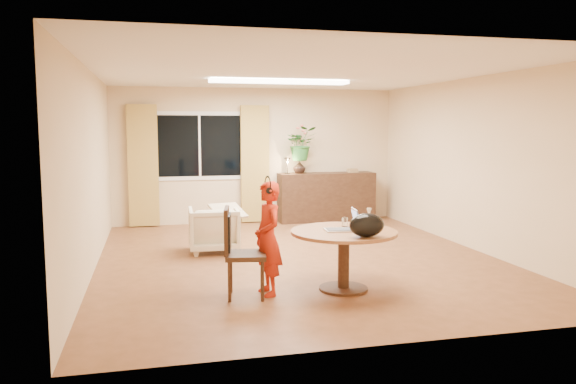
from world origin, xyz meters
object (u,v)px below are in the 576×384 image
object	(u,v)px
armchair	(214,229)
dining_table	(344,243)
child	(268,238)
sideboard	(326,197)
dining_chair	(246,253)

from	to	relation	value
armchair	dining_table	bearing A→B (deg)	119.91
child	sideboard	xyz separation A→B (m)	(2.12, 4.58, -0.15)
dining_chair	sideboard	distance (m)	5.19
child	armchair	world-z (taller)	child
dining_table	sideboard	xyz separation A→B (m)	(1.24, 4.61, -0.06)
dining_table	child	distance (m)	0.88
dining_table	dining_chair	xyz separation A→B (m)	(-1.13, -0.01, -0.05)
dining_chair	armchair	xyz separation A→B (m)	(-0.10, 2.34, -0.16)
dining_table	sideboard	distance (m)	4.78
sideboard	armchair	bearing A→B (deg)	-137.38
dining_table	armchair	distance (m)	2.65
dining_table	armchair	size ratio (longest dim) A/B	1.63
dining_chair	child	xyz separation A→B (m)	(0.25, 0.04, 0.14)
dining_chair	child	bearing A→B (deg)	19.21
sideboard	dining_table	bearing A→B (deg)	-105.09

